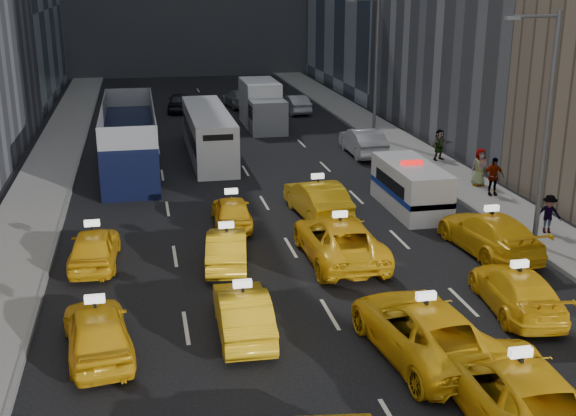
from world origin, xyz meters
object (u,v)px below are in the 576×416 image
double_decker (130,138)px  box_truck (262,105)px  nypd_van (411,188)px  city_bus (208,134)px

double_decker → box_truck: double_decker is taller
nypd_van → box_truck: box_truck is taller
nypd_van → double_decker: 15.88m
nypd_van → box_truck: bearing=93.8°
double_decker → city_bus: bearing=21.5°
city_bus → box_truck: size_ratio=1.52×
double_decker → box_truck: 13.60m
city_bus → double_decker: bearing=-159.2°
nypd_van → city_bus: 14.41m
nypd_van → city_bus: (-7.95, 12.01, 0.34)m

